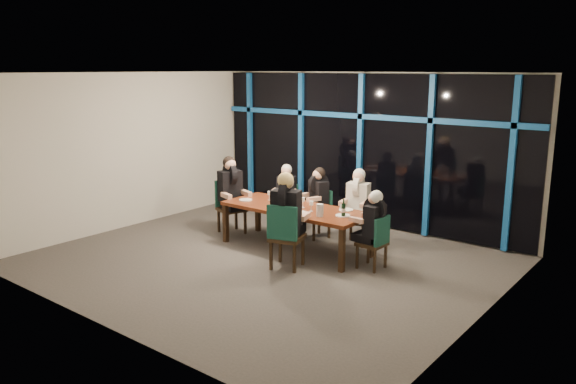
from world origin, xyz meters
name	(u,v)px	position (x,y,z in m)	size (l,w,h in m)	color
room	(264,137)	(0.00, 0.00, 2.02)	(7.04, 7.00, 3.02)	#534D49
window_wall	(362,147)	(0.01, 2.93, 1.55)	(6.86, 0.43, 2.94)	black
dining_table	(295,211)	(0.00, 0.80, 0.68)	(2.60, 1.00, 0.75)	maroon
chair_far_left	(287,204)	(-0.94, 1.76, 0.48)	(0.53, 0.53, 0.86)	black
chair_far_mid	(320,211)	(-0.09, 1.67, 0.50)	(0.54, 0.54, 0.89)	black
chair_far_right	(359,215)	(0.67, 1.79, 0.52)	(0.51, 0.51, 0.93)	black
chair_end_left	(229,203)	(-1.63, 0.86, 0.56)	(0.59, 0.59, 1.00)	black
chair_end_right	(376,240)	(1.59, 0.79, 0.48)	(0.41, 0.41, 0.86)	black
chair_near_mid	(285,233)	(0.48, -0.09, 0.58)	(0.61, 0.61, 1.05)	black
diner_far_left	(286,187)	(-0.91, 1.69, 0.83)	(0.54, 0.59, 0.84)	black
diner_far_mid	(317,192)	(-0.11, 1.60, 0.86)	(0.55, 0.61, 0.87)	black
diner_far_right	(358,196)	(0.68, 1.71, 0.89)	(0.51, 0.62, 0.90)	silver
diner_end_left	(231,184)	(-1.55, 0.84, 0.96)	(0.68, 0.60, 0.97)	black
diner_end_right	(373,218)	(1.52, 0.79, 0.82)	(0.54, 0.43, 0.83)	black
diner_near_mid	(287,206)	(0.46, 0.00, 1.00)	(0.62, 0.71, 1.02)	black
plate_far_left	(278,197)	(-0.68, 1.18, 0.76)	(0.24, 0.24, 0.01)	white
plate_far_mid	(290,201)	(-0.32, 1.08, 0.76)	(0.24, 0.24, 0.01)	white
plate_far_right	(346,210)	(0.79, 1.16, 0.76)	(0.24, 0.24, 0.01)	white
plate_end_left	(246,200)	(-1.01, 0.65, 0.76)	(0.24, 0.24, 0.01)	white
plate_end_right	(343,215)	(0.95, 0.81, 0.76)	(0.24, 0.24, 0.01)	white
plate_near_mid	(299,212)	(0.29, 0.54, 0.76)	(0.24, 0.24, 0.01)	white
wine_bottle	(343,210)	(0.99, 0.77, 0.86)	(0.07, 0.07, 0.29)	black
water_pitcher	(320,210)	(0.68, 0.56, 0.85)	(0.13, 0.11, 0.20)	silver
tea_light	(280,208)	(-0.12, 0.53, 0.77)	(0.05, 0.05, 0.03)	#F8A64A
wine_glass_a	(283,198)	(-0.24, 0.76, 0.88)	(0.07, 0.07, 0.18)	silver
wine_glass_b	(303,200)	(0.12, 0.85, 0.88)	(0.07, 0.07, 0.18)	silver
wine_glass_c	(311,204)	(0.38, 0.74, 0.88)	(0.07, 0.07, 0.18)	silver
wine_glass_d	(269,194)	(-0.69, 0.92, 0.87)	(0.06, 0.06, 0.16)	silver
wine_glass_e	(342,208)	(0.91, 0.86, 0.87)	(0.07, 0.07, 0.17)	silver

